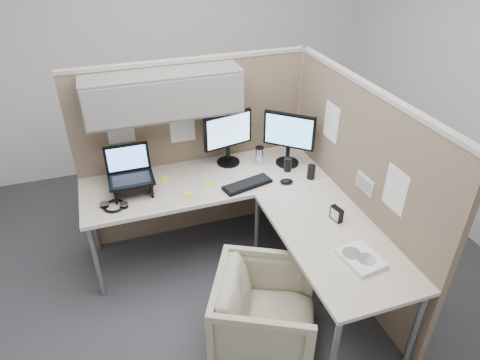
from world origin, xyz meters
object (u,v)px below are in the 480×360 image
object	(u,v)px
office_chair	(265,309)
keyboard	(247,185)
desk	(248,206)
monitor_left	(228,135)

from	to	relation	value
office_chair	keyboard	world-z (taller)	keyboard
desk	keyboard	bearing A→B (deg)	72.47
monitor_left	keyboard	world-z (taller)	monitor_left
desk	monitor_left	xyz separation A→B (m)	(0.03, 0.60, 0.32)
desk	office_chair	xyz separation A→B (m)	(-0.12, -0.70, -0.35)
monitor_left	keyboard	bearing A→B (deg)	-96.99
office_chair	monitor_left	size ratio (longest dim) A/B	1.45
office_chair	monitor_left	world-z (taller)	monitor_left
keyboard	monitor_left	bearing A→B (deg)	81.47
monitor_left	keyboard	size ratio (longest dim) A/B	1.15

